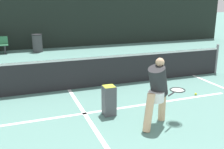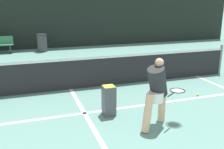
% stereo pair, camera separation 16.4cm
% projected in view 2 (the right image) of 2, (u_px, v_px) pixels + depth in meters
% --- Properties ---
extents(court_service_line, '(8.25, 0.10, 0.01)m').
position_uv_depth(court_service_line, '(85.00, 113.00, 6.27)').
color(court_service_line, white).
rests_on(court_service_line, ground).
extents(court_center_mark, '(0.10, 4.74, 0.01)m').
position_uv_depth(court_center_mark, '(90.00, 122.00, 5.81)').
color(court_center_mark, white).
rests_on(court_center_mark, ground).
extents(net, '(11.09, 0.09, 1.07)m').
position_uv_depth(net, '(70.00, 73.00, 7.83)').
color(net, slate).
rests_on(net, ground).
extents(fence_back, '(24.00, 0.06, 3.56)m').
position_uv_depth(fence_back, '(45.00, 16.00, 14.38)').
color(fence_back, black).
rests_on(fence_back, ground).
extents(player_practicing, '(1.23, 0.62, 1.48)m').
position_uv_depth(player_practicing, '(157.00, 91.00, 5.47)').
color(player_practicing, '#DBAD84').
rests_on(player_practicing, ground).
extents(tennis_ball_scattered_1, '(0.07, 0.07, 0.07)m').
position_uv_depth(tennis_ball_scattered_1, '(198.00, 95.00, 7.41)').
color(tennis_ball_scattered_1, '#D1E033').
rests_on(tennis_ball_scattered_1, ground).
extents(ball_hopper, '(0.28, 0.28, 0.71)m').
position_uv_depth(ball_hopper, '(109.00, 100.00, 6.11)').
color(ball_hopper, '#4C4C51').
rests_on(ball_hopper, ground).
extents(trash_bin, '(0.53, 0.53, 0.92)m').
position_uv_depth(trash_bin, '(42.00, 43.00, 13.77)').
color(trash_bin, '#3F3F42').
rests_on(trash_bin, ground).
extents(parked_car, '(1.82, 4.41, 1.33)m').
position_uv_depth(parked_car, '(94.00, 30.00, 18.87)').
color(parked_car, '#B7B7BC').
rests_on(parked_car, ground).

